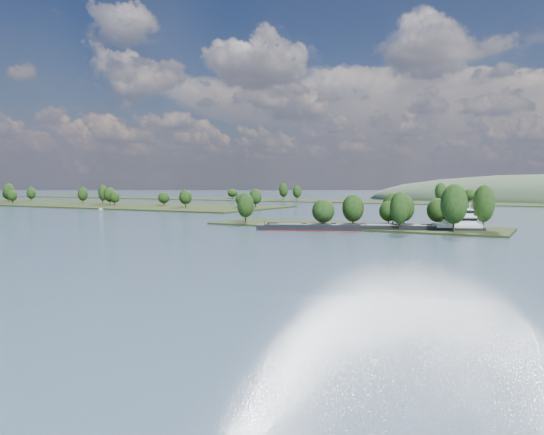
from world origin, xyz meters
The scene contains 6 objects.
ground centered at (0.00, 120.00, 0.00)m, with size 1800.00×1800.00×0.00m, color #3D526A.
tree_island centered at (8.26, 178.84, 3.97)m, with size 100.00×32.21×15.40m.
left_bank centered at (-228.79, 260.08, 0.84)m, with size 300.00×80.00×15.43m.
back_shoreline centered at (8.22, 399.72, 0.71)m, with size 900.00×60.00×15.55m.
cargo_barge centered at (13.36, 171.63, 1.19)m, with size 67.92×34.30×9.48m.
motorboat centered at (-144.03, 203.37, 1.11)m, with size 2.15×5.73×2.21m, color white.
Camera 1 is at (62.45, 8.96, 15.24)m, focal length 35.00 mm.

